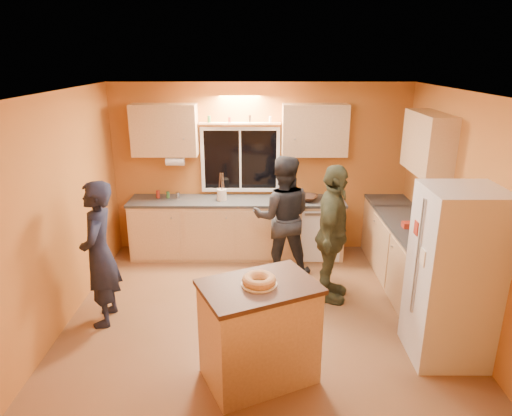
{
  "coord_description": "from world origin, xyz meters",
  "views": [
    {
      "loc": [
        -0.04,
        -4.84,
        2.97
      ],
      "look_at": [
        -0.06,
        0.4,
        1.2
      ],
      "focal_mm": 32.0,
      "sensor_mm": 36.0,
      "label": 1
    }
  ],
  "objects_px": {
    "refrigerator": "(453,276)",
    "person_left": "(99,254)",
    "island": "(259,331)",
    "person_center": "(283,217)",
    "person_right": "(332,235)"
  },
  "relations": [
    {
      "from": "refrigerator",
      "to": "person_left",
      "type": "bearing_deg",
      "value": 170.32
    },
    {
      "from": "refrigerator",
      "to": "island",
      "type": "xyz_separation_m",
      "value": [
        -1.91,
        -0.36,
        -0.39
      ]
    },
    {
      "from": "person_center",
      "to": "person_right",
      "type": "relative_size",
      "value": 0.98
    },
    {
      "from": "person_center",
      "to": "person_right",
      "type": "height_order",
      "value": "person_right"
    },
    {
      "from": "island",
      "to": "person_center",
      "type": "relative_size",
      "value": 0.72
    },
    {
      "from": "refrigerator",
      "to": "person_right",
      "type": "xyz_separation_m",
      "value": [
        -1.01,
        1.15,
        -0.03
      ]
    },
    {
      "from": "island",
      "to": "person_left",
      "type": "height_order",
      "value": "person_left"
    },
    {
      "from": "refrigerator",
      "to": "person_left",
      "type": "relative_size",
      "value": 1.06
    },
    {
      "from": "person_center",
      "to": "person_right",
      "type": "xyz_separation_m",
      "value": [
        0.57,
        -0.68,
        0.02
      ]
    },
    {
      "from": "refrigerator",
      "to": "person_right",
      "type": "distance_m",
      "value": 1.53
    },
    {
      "from": "refrigerator",
      "to": "person_center",
      "type": "height_order",
      "value": "refrigerator"
    },
    {
      "from": "person_center",
      "to": "island",
      "type": "bearing_deg",
      "value": 82.78
    },
    {
      "from": "island",
      "to": "person_left",
      "type": "bearing_deg",
      "value": 126.05
    },
    {
      "from": "island",
      "to": "person_left",
      "type": "relative_size",
      "value": 0.73
    },
    {
      "from": "refrigerator",
      "to": "person_center",
      "type": "bearing_deg",
      "value": 130.76
    }
  ]
}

